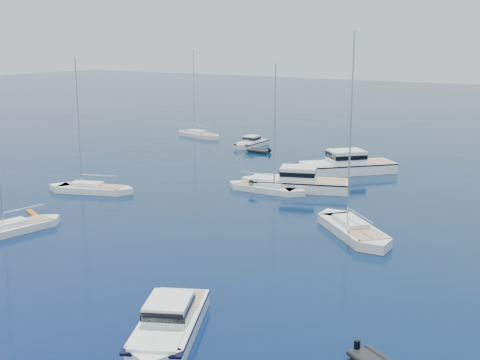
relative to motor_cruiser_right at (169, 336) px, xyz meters
The scene contains 12 objects.
ground 10.91m from the motor_cruiser_right, behind, with size 400.00×400.00×0.00m, color #071048.
motor_cruiser_right is the anchor object (origin of this frame).
motor_cruiser_centre 35.00m from the motor_cruiser_right, 106.97° to the left, with size 3.70×12.09×3.17m, color white, non-canonical shape.
motor_cruiser_distant 45.04m from the motor_cruiser_right, 102.23° to the left, with size 4.05×13.24×3.48m, color white, non-canonical shape.
motor_cruiser_horizon 60.94m from the motor_cruiser_right, 117.92° to the left, with size 2.35×7.70×2.02m, color white, non-canonical shape.
sailboat_fore 23.84m from the motor_cruiser_right, 161.26° to the left, with size 2.36×9.07×13.34m, color white, non-canonical shape.
sailboat_mid_r 22.30m from the motor_cruiser_right, 87.45° to the left, with size 2.97×11.40×16.77m, color silver, non-canonical shape.
sailboat_mid_l 34.58m from the motor_cruiser_right, 142.62° to the left, with size 2.52×9.71×14.27m, color white, non-canonical shape.
sailboat_centre 33.56m from the motor_cruiser_right, 111.81° to the left, with size 2.41×9.28×13.64m, color silver, non-canonical shape.
sailboat_far_l 70.08m from the motor_cruiser_right, 125.36° to the left, with size 2.52×9.71×14.27m, color silver, non-canonical shape.
tender_grey_far 56.25m from the motor_cruiser_right, 116.47° to the left, with size 1.87×3.36×0.95m, color black, non-canonical shape.
kayak_orange 28.37m from the motor_cruiser_right, 154.73° to the left, with size 0.56×2.83×0.30m, color #CA6809, non-canonical shape.
Camera 1 is at (31.41, -25.19, 15.68)m, focal length 48.05 mm.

